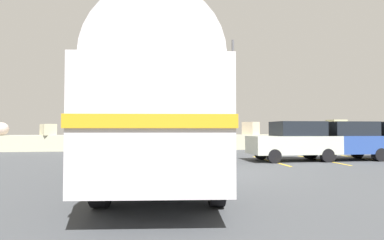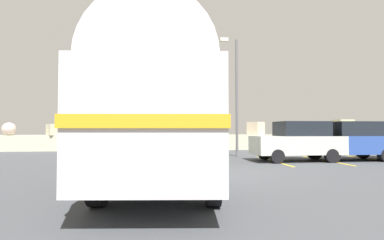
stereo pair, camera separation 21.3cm
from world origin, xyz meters
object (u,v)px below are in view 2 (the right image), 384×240
Objects in this scene: parked_car_nearest at (298,141)px; lamp_post at (235,90)px; vintage_coach at (166,110)px; parked_car_middle at (350,141)px.

parked_car_nearest is 0.63× the size of lamp_post.
parked_car_middle is (8.91, 4.79, -1.08)m from vintage_coach.
vintage_coach is 1.35× the size of lamp_post.
parked_car_nearest is 1.00× the size of parked_car_middle.
parked_car_middle is at bearing -27.25° from lamp_post.
lamp_post is (-4.98, 2.57, 2.69)m from parked_car_middle.
lamp_post reaches higher than parked_car_middle.
parked_car_nearest is 2.67m from parked_car_middle.
vintage_coach is 2.13× the size of parked_car_middle.
parked_car_nearest is at bearing 42.72° from vintage_coach.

